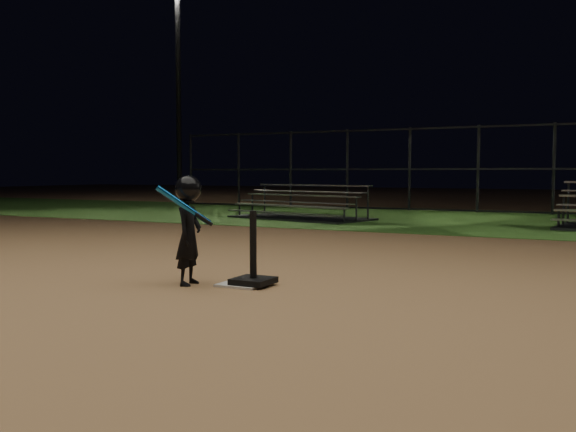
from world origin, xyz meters
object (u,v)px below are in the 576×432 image
Objects in this scene: bleacher_left at (300,212)px; child_batter at (189,227)px; light_pole_left at (177,76)px; home_plate at (244,284)px; batting_tee at (253,271)px.

child_batter is at bearing -57.57° from bleacher_left.
child_batter is 0.14× the size of light_pole_left.
light_pole_left is (-8.55, 6.51, 4.77)m from bleacher_left.
bleacher_left is (-2.93, 8.67, -0.42)m from child_batter.
child_batter is 0.30× the size of bleacher_left.
bleacher_left is at bearing 112.23° from home_plate.
home_plate is at bearing -179.02° from batting_tee.
child_batter is (-0.51, -0.24, 0.59)m from home_plate.
bleacher_left is at bearing 7.86° from child_batter.
bleacher_left is (-3.56, 8.43, 0.02)m from batting_tee.
bleacher_left reaches higher than home_plate.
light_pole_left reaches higher than home_plate.
child_batter reaches higher than bleacher_left.
child_batter is 19.52m from light_pole_left.
bleacher_left is at bearing 112.87° from batting_tee.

